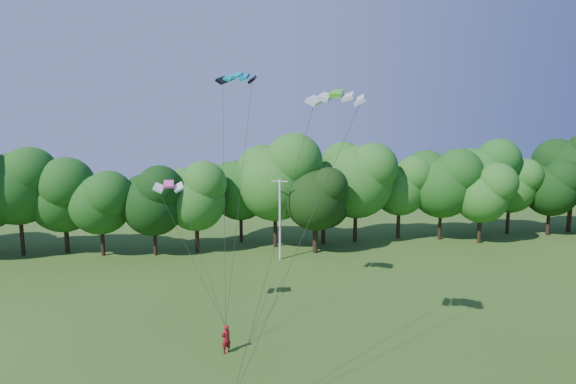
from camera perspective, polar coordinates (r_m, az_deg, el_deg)
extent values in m
cylinder|color=silver|center=(47.19, -1.04, -3.55)|extent=(0.21, 0.21, 8.57)
cube|color=silver|center=(46.53, -1.05, 1.37)|extent=(1.67, 0.54, 0.08)
imported|color=maroon|center=(29.51, -7.88, -18.00)|extent=(0.79, 0.72, 1.81)
cube|color=#058FA6|center=(32.64, -6.46, 14.53)|extent=(2.97, 2.03, 0.56)
cube|color=green|center=(23.81, 6.19, 12.35)|extent=(3.27, 2.34, 0.52)
cube|color=#F143A6|center=(31.60, -14.93, 0.97)|extent=(2.08, 1.14, 0.47)
cylinder|color=black|center=(50.31, 3.48, -5.64)|extent=(0.41, 0.41, 3.73)
ellipsoid|color=black|center=(49.36, 3.53, -0.09)|extent=(7.47, 7.47, 8.15)
cylinder|color=#331F14|center=(63.76, 23.16, -3.02)|extent=(0.51, 0.51, 4.42)
ellipsoid|color=#1B5118|center=(62.96, 23.46, 2.19)|extent=(8.85, 8.85, 9.65)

